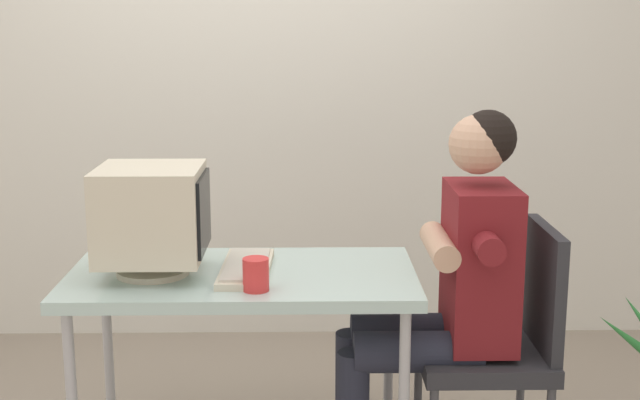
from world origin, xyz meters
name	(u,v)px	position (x,y,z in m)	size (l,w,h in m)	color
wall_back	(322,33)	(0.30, 1.40, 1.50)	(8.00, 0.10, 3.00)	silver
desk	(242,288)	(0.00, 0.00, 0.67)	(1.18, 0.63, 0.73)	#B7B7BC
crt_monitor	(152,215)	(-0.29, -0.02, 0.93)	(0.35, 0.34, 0.37)	beige
keyboard	(246,268)	(0.01, 0.00, 0.74)	(0.18, 0.44, 0.03)	beige
office_chair	(503,337)	(0.90, -0.01, 0.49)	(0.45, 0.45, 0.88)	#4C4C51
person_seated	(446,283)	(0.70, -0.01, 0.69)	(0.72, 0.54, 1.28)	maroon
desk_mug	(256,274)	(0.06, -0.20, 0.78)	(0.08, 0.09, 0.11)	red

